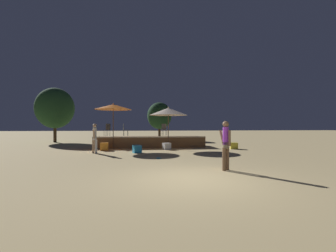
# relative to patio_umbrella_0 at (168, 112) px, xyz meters

# --- Properties ---
(ground_plane) EXTENTS (120.00, 120.00, 0.00)m
(ground_plane) POSITION_rel_patio_umbrella_0_xyz_m (-0.30, -8.65, -2.54)
(ground_plane) COLOR tan
(wooden_deck) EXTENTS (7.84, 2.31, 0.81)m
(wooden_deck) POSITION_rel_patio_umbrella_0_xyz_m (-1.20, 1.56, -2.17)
(wooden_deck) COLOR brown
(wooden_deck) RESTS_ON ground
(patio_umbrella_0) EXTENTS (2.57, 2.57, 2.87)m
(patio_umbrella_0) POSITION_rel_patio_umbrella_0_xyz_m (0.00, 0.00, 0.00)
(patio_umbrella_0) COLOR brown
(patio_umbrella_0) RESTS_ON ground
(patio_umbrella_1) EXTENTS (2.46, 2.46, 3.09)m
(patio_umbrella_1) POSITION_rel_patio_umbrella_0_xyz_m (-3.71, 0.26, 0.29)
(patio_umbrella_1) COLOR brown
(patio_umbrella_1) RESTS_ON ground
(cube_seat_0) EXTENTS (0.56, 0.56, 0.44)m
(cube_seat_0) POSITION_rel_patio_umbrella_0_xyz_m (-2.07, -2.03, -2.32)
(cube_seat_0) COLOR #2D9EDB
(cube_seat_0) RESTS_ON ground
(cube_seat_1) EXTENTS (0.58, 0.58, 0.42)m
(cube_seat_1) POSITION_rel_patio_umbrella_0_xyz_m (4.40, -0.64, -2.33)
(cube_seat_1) COLOR yellow
(cube_seat_1) RESTS_ON ground
(cube_seat_2) EXTENTS (0.59, 0.59, 0.43)m
(cube_seat_2) POSITION_rel_patio_umbrella_0_xyz_m (-0.16, -0.45, -2.32)
(cube_seat_2) COLOR white
(cube_seat_2) RESTS_ON ground
(cube_seat_3) EXTENTS (0.55, 0.55, 0.48)m
(cube_seat_3) POSITION_rel_patio_umbrella_0_xyz_m (-4.17, -0.51, -2.30)
(cube_seat_3) COLOR orange
(cube_seat_3) RESTS_ON ground
(person_0) EXTENTS (0.29, 0.55, 1.69)m
(person_0) POSITION_rel_patio_umbrella_0_xyz_m (-4.48, -1.94, -1.62)
(person_0) COLOR tan
(person_0) RESTS_ON ground
(person_1) EXTENTS (0.31, 0.48, 1.75)m
(person_1) POSITION_rel_patio_umbrella_0_xyz_m (1.17, -7.53, -1.58)
(person_1) COLOR brown
(person_1) RESTS_ON ground
(bistro_chair_0) EXTENTS (0.42, 0.41, 0.90)m
(bistro_chair_0) POSITION_rel_patio_umbrella_0_xyz_m (-3.09, 1.99, -1.18)
(bistro_chair_0) COLOR #2D3338
(bistro_chair_0) RESTS_ON wooden_deck
(bistro_chair_1) EXTENTS (0.44, 0.44, 0.90)m
(bistro_chair_1) POSITION_rel_patio_umbrella_0_xyz_m (-0.09, 1.95, -1.18)
(bistro_chair_1) COLOR #47474C
(bistro_chair_1) RESTS_ON wooden_deck
(bistro_chair_2) EXTENTS (0.48, 0.48, 0.90)m
(bistro_chair_2) POSITION_rel_patio_umbrella_0_xyz_m (-4.26, 1.44, -1.18)
(bistro_chair_2) COLOR #2D3338
(bistro_chair_2) RESTS_ON wooden_deck
(frisbee_disc) EXTENTS (0.22, 0.22, 0.03)m
(frisbee_disc) POSITION_rel_patio_umbrella_0_xyz_m (-0.99, -4.40, -2.52)
(frisbee_disc) COLOR #33B2D8
(frisbee_disc) RESTS_ON ground
(background_tree_0) EXTENTS (3.46, 3.46, 5.12)m
(background_tree_0) POSITION_rel_patio_umbrella_0_xyz_m (-9.92, 6.98, 0.67)
(background_tree_0) COLOR #3D2B1C
(background_tree_0) RESTS_ON ground
(background_tree_1) EXTENTS (2.75, 2.75, 4.20)m
(background_tree_1) POSITION_rel_patio_umbrella_0_xyz_m (0.19, 10.26, 0.14)
(background_tree_1) COLOR #3D2B1C
(background_tree_1) RESTS_ON ground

